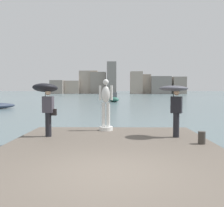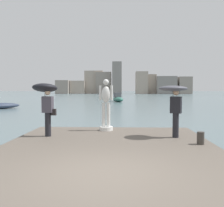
% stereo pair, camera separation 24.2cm
% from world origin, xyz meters
% --- Properties ---
extents(ground_plane, '(400.00, 400.00, 0.00)m').
position_xyz_m(ground_plane, '(0.00, 40.00, 0.00)').
color(ground_plane, slate).
extents(pier, '(6.72, 9.54, 0.40)m').
position_xyz_m(pier, '(0.00, 1.77, 0.20)').
color(pier, '#60564C').
rests_on(pier, ground).
extents(statue_white_figure, '(0.58, 0.57, 2.16)m').
position_xyz_m(statue_white_figure, '(-0.26, 5.64, 1.36)').
color(statue_white_figure, white).
rests_on(statue_white_figure, pier).
extents(onlooker_left, '(1.03, 1.06, 2.01)m').
position_xyz_m(onlooker_left, '(-2.40, 4.20, 1.93)').
color(onlooker_left, black).
rests_on(onlooker_left, pier).
extents(onlooker_right, '(1.36, 1.36, 1.88)m').
position_xyz_m(onlooker_right, '(2.29, 4.15, 1.89)').
color(onlooker_right, black).
rests_on(onlooker_right, pier).
extents(mooring_bollard, '(0.23, 0.23, 0.40)m').
position_xyz_m(mooring_bollard, '(2.91, 2.93, 0.60)').
color(mooring_bollard, '#38332D').
rests_on(mooring_bollard, pier).
extents(boat_near, '(2.42, 3.64, 1.55)m').
position_xyz_m(boat_near, '(-0.30, 38.07, 0.53)').
color(boat_near, '#336B5B').
rests_on(boat_near, ground).
extents(boat_rightward, '(3.93, 3.76, 0.63)m').
position_xyz_m(boat_rightward, '(-12.73, 22.46, 0.31)').
color(boat_rightward, '#2D384C').
rests_on(boat_rightward, ground).
extents(distant_skyline, '(58.28, 12.49, 13.88)m').
position_xyz_m(distant_skyline, '(-0.71, 111.93, 4.58)').
color(distant_skyline, gray).
rests_on(distant_skyline, ground).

